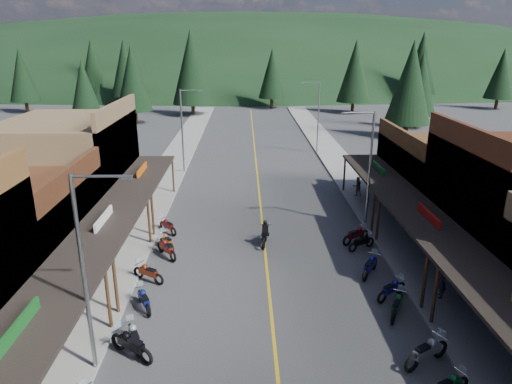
{
  "coord_description": "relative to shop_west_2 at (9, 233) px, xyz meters",
  "views": [
    {
      "loc": [
        -1.2,
        -20.94,
        12.27
      ],
      "look_at": [
        -0.49,
        6.88,
        3.0
      ],
      "focal_mm": 32.0,
      "sensor_mm": 36.0,
      "label": 1
    }
  ],
  "objects": [
    {
      "name": "pine_11",
      "position": [
        33.75,
        36.3,
        4.65
      ],
      "size": [
        5.82,
        5.82,
        12.4
      ],
      "color": "black",
      "rests_on": "ground"
    },
    {
      "name": "pine_1",
      "position": [
        -10.25,
        68.3,
        4.7
      ],
      "size": [
        5.88,
        5.88,
        12.5
      ],
      "color": "black",
      "rests_on": "ground"
    },
    {
      "name": "pedestrian_east_a",
      "position": [
        22.22,
        -3.01,
        -1.54
      ],
      "size": [
        0.55,
        0.7,
        1.68
      ],
      "primitive_type": "imported",
      "rotation": [
        0.0,
        0.0,
        -1.83
      ],
      "color": "black",
      "rests_on": "sidewalk_east"
    },
    {
      "name": "shop_west_3",
      "position": [
        -0.03,
        9.6,
        0.99
      ],
      "size": [
        10.9,
        10.2,
        8.2
      ],
      "color": "brown",
      "rests_on": "ground"
    },
    {
      "name": "bike_east_10",
      "position": [
        19.57,
        3.74,
        -1.91
      ],
      "size": [
        2.21,
        1.79,
        1.24
      ],
      "primitive_type": null,
      "rotation": [
        0.0,
        0.0,
        -0.99
      ],
      "color": "maroon",
      "rests_on": "ground"
    },
    {
      "name": "pine_10",
      "position": [
        -4.25,
        48.3,
        4.25
      ],
      "size": [
        5.38,
        5.38,
        11.6
      ],
      "color": "black",
      "rests_on": "ground"
    },
    {
      "name": "centerline",
      "position": [
        13.75,
        18.3,
        -2.53
      ],
      "size": [
        0.15,
        90.0,
        0.01
      ],
      "primitive_type": "cube",
      "color": "gold",
      "rests_on": "ground"
    },
    {
      "name": "streetlight_0",
      "position": [
        6.8,
        -7.7,
        1.93
      ],
      "size": [
        2.16,
        0.18,
        8.0
      ],
      "color": "gray",
      "rests_on": "ground"
    },
    {
      "name": "pine_2",
      "position": [
        3.75,
        56.3,
        5.46
      ],
      "size": [
        6.72,
        6.72,
        14.0
      ],
      "color": "black",
      "rests_on": "ground"
    },
    {
      "name": "pine_6",
      "position": [
        59.75,
        62.3,
        3.95
      ],
      "size": [
        5.04,
        5.04,
        11.0
      ],
      "color": "black",
      "rests_on": "ground"
    },
    {
      "name": "streetlight_1",
      "position": [
        6.8,
        20.3,
        1.93
      ],
      "size": [
        2.16,
        0.18,
        8.0
      ],
      "color": "gray",
      "rests_on": "ground"
    },
    {
      "name": "sidewalk_west",
      "position": [
        5.05,
        18.3,
        -2.46
      ],
      "size": [
        3.4,
        94.0,
        0.15
      ],
      "primitive_type": "cube",
      "color": "gray",
      "rests_on": "ground"
    },
    {
      "name": "shop_west_2",
      "position": [
        0.0,
        0.0,
        0.0
      ],
      "size": [
        10.9,
        9.0,
        6.2
      ],
      "color": "#3F2111",
      "rests_on": "ground"
    },
    {
      "name": "bike_east_5",
      "position": [
        19.69,
        -7.75,
        -1.87
      ],
      "size": [
        2.41,
        1.82,
        1.33
      ],
      "primitive_type": null,
      "rotation": [
        0.0,
        0.0,
        -1.06
      ],
      "color": "gray",
      "rests_on": "ground"
    },
    {
      "name": "pine_7",
      "position": [
        -18.25,
        74.3,
        4.7
      ],
      "size": [
        5.88,
        5.88,
        12.5
      ],
      "color": "black",
      "rests_on": "ground"
    },
    {
      "name": "bike_east_6",
      "position": [
        19.61,
        -4.34,
        -1.93
      ],
      "size": [
        1.67,
        2.19,
        1.21
      ],
      "primitive_type": null,
      "rotation": [
        0.0,
        0.0,
        -0.52
      ],
      "color": "#0D411D",
      "rests_on": "ground"
    },
    {
      "name": "ridge_hill",
      "position": [
        13.75,
        133.3,
        -2.53
      ],
      "size": [
        310.0,
        140.0,
        60.0
      ],
      "primitive_type": "ellipsoid",
      "color": "black",
      "rests_on": "ground"
    },
    {
      "name": "shop_east_3",
      "position": [
        27.51,
        9.6,
        -0.0
      ],
      "size": [
        10.9,
        10.2,
        6.2
      ],
      "color": "#4C2D16",
      "rests_on": "ground"
    },
    {
      "name": "bike_west_7",
      "position": [
        7.7,
        -3.5,
        -1.97
      ],
      "size": [
        1.49,
        2.07,
        1.14
      ],
      "primitive_type": null,
      "rotation": [
        0.0,
        0.0,
        0.47
      ],
      "color": "navy",
      "rests_on": "ground"
    },
    {
      "name": "bike_east_7",
      "position": [
        19.81,
        -2.88,
        -1.95
      ],
      "size": [
        2.06,
        1.73,
        1.17
      ],
      "primitive_type": null,
      "rotation": [
        0.0,
        0.0,
        -0.96
      ],
      "color": "navy",
      "rests_on": "ground"
    },
    {
      "name": "streetlight_3",
      "position": [
        20.71,
        28.3,
        1.93
      ],
      "size": [
        2.16,
        0.18,
        8.0
      ],
      "color": "gray",
      "rests_on": "ground"
    },
    {
      "name": "bike_west_11",
      "position": [
        7.38,
        5.65,
        -1.98
      ],
      "size": [
        1.74,
        1.91,
        1.11
      ],
      "primitive_type": null,
      "rotation": [
        0.0,
        0.0,
        0.69
      ],
      "color": "#620F0D",
      "rests_on": "ground"
    },
    {
      "name": "bike_west_6",
      "position": [
        7.89,
        -6.39,
        -1.95
      ],
      "size": [
        1.48,
        2.13,
        1.16
      ],
      "primitive_type": null,
      "rotation": [
        0.0,
        0.0,
        0.44
      ],
      "color": "#9A9B9F",
      "rests_on": "ground"
    },
    {
      "name": "pine_0",
      "position": [
        -26.25,
        60.3,
        3.95
      ],
      "size": [
        5.04,
        5.04,
        11.0
      ],
      "color": "black",
      "rests_on": "ground"
    },
    {
      "name": "bike_east_8",
      "position": [
        19.37,
        -0.46,
        -1.9
      ],
      "size": [
        1.81,
        2.25,
        1.26
      ],
      "primitive_type": null,
      "rotation": [
        0.0,
        0.0,
        -0.57
      ],
      "color": "navy",
      "rests_on": "ground"
    },
    {
      "name": "ground",
      "position": [
        13.75,
        -1.7,
        -2.53
      ],
      "size": [
        220.0,
        220.0,
        0.0
      ],
      "primitive_type": "plane",
      "color": "#38383A",
      "rests_on": "ground"
    },
    {
      "name": "bike_west_10",
      "position": [
        7.72,
        3.15,
        -1.96
      ],
      "size": [
        1.62,
        2.07,
        1.15
      ],
      "primitive_type": null,
      "rotation": [
        0.0,
        0.0,
        0.55
      ],
      "color": "#AB4C0C",
      "rests_on": "ground"
    },
    {
      "name": "bike_west_9",
      "position": [
        7.88,
        2.05,
        -1.91
      ],
      "size": [
        1.87,
        2.19,
        1.25
      ],
      "primitive_type": null,
      "rotation": [
        0.0,
        0.0,
        0.63
      ],
      "color": "maroon",
      "rests_on": "ground"
    },
    {
      "name": "pine_3",
      "position": [
        17.75,
        64.3,
        3.95
      ],
      "size": [
        5.04,
        5.04,
        11.0
      ],
      "color": "black",
      "rests_on": "ground"
    },
    {
      "name": "rider_on_bike",
      "position": [
        13.8,
        3.73,
        -1.85
      ],
      "size": [
        1.06,
        2.32,
        1.7
      ],
      "rotation": [
        0.0,
        0.0,
        -0.15
      ],
      "color": "black",
      "rests_on": "ground"
    },
    {
      "name": "pine_9",
      "position": [
        37.75,
        43.3,
        3.85
      ],
      "size": [
        4.93,
        4.93,
        10.8
      ],
      "color": "black",
      "rests_on": "ground"
    },
    {
      "name": "bike_east_9",
      "position": [
        19.7,
        2.75,
        -1.97
      ],
      "size": [
        2.05,
        1.55,
        1.13
      ],
      "primitive_type": null,
      "rotation": [
        0.0,
        0.0,
        -1.05
      ],
      "color": "black",
      "rests_on": "ground"
    },
    {
      "name": "bike_west_8",
      "position": [
        7.37,
        -0.85,
        -1.95
      ],
      "size": [
        2.08,
        1.66,
        1.16
      ],
      "primitive_type": null,
      "rotation": [
        0.0,
        0.0,
        1.01
      ],
      "color": "maroon",
      "rests_on": "ground"
    },
    {
      "name": "sidewalk_east",
      "position": [
        22.45,
        18.3,
        -2.46
      ],
      "size": [
        3.4,
        94.0,
        0.15
      ],
      "primitive_type": "cube",
      "color": "gray",
      "rests_on": "ground"
    },
    {
      "name": "pine_4",
      "position": [
        31.75,
        58.3,
        4.7
      ],
      "size": [
        5.88,
        5.88,
        12.5
      ],
      "color": "black",
      "rests_on": "ground"
    },
    {
      "name": "pedestrian_east_b",
      "position": [
        21.75,
        12.67,
        -1.59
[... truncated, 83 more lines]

